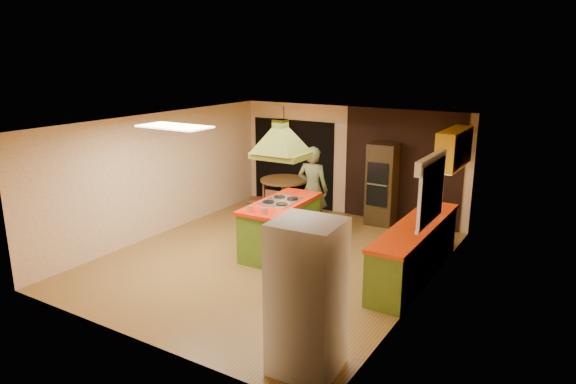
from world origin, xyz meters
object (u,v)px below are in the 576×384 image
Objects in this scene: wall_oven at (382,184)px; canister_large at (429,205)px; refrigerator at (307,298)px; dining_table at (284,189)px; man at (313,189)px; kitchen_island at (281,226)px.

canister_large is (1.47, -1.50, 0.13)m from wall_oven.
refrigerator is 1.03× the size of wall_oven.
wall_oven reaches higher than canister_large.
wall_oven is at bearing 11.27° from dining_table.
man reaches higher than dining_table.
man is 2.54m from canister_large.
refrigerator reaches higher than man.
refrigerator is (2.33, -4.38, 0.02)m from man.
dining_table is at bearing -172.43° from wall_oven.
refrigerator reaches higher than dining_table.
wall_oven is (1.00, 2.54, 0.40)m from kitchen_island.
man is 0.98× the size of refrigerator.
wall_oven is at bearing 99.06° from refrigerator.
refrigerator is at bearing -80.84° from wall_oven.
refrigerator is 5.74m from wall_oven.
refrigerator is (2.28, -3.05, 0.43)m from kitchen_island.
dining_table is 3.88m from canister_large.
kitchen_island is at bearing -157.08° from canister_large.
canister_large is (0.19, 4.10, 0.10)m from refrigerator.
canister_large is (2.53, -0.28, 0.12)m from man.
man is 1.01× the size of wall_oven.
dining_table is at bearing -38.26° from man.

